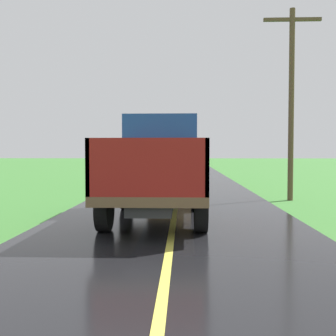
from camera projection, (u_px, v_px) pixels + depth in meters
banana_truck_near at (159, 164)px, 11.31m from camera, size 2.38×5.82×2.80m
banana_truck_far at (174, 158)px, 22.55m from camera, size 2.38×5.81×2.80m
utility_pole_roadside at (291, 97)px, 14.99m from camera, size 2.09×0.20×7.03m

